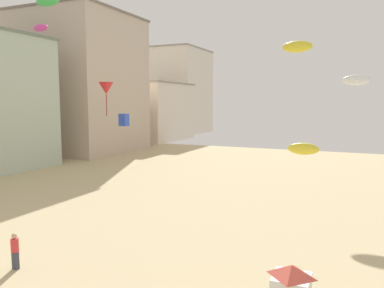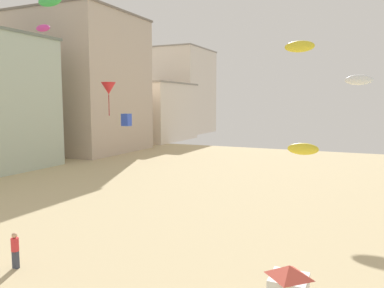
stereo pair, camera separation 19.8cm
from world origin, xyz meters
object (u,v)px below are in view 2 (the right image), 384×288
(lifeguard_stand, at_px, (289,288))
(kite_green_parafoil, at_px, (50,1))
(kite_yellow_parafoil_2, at_px, (303,149))
(kite_red_delta, at_px, (109,88))
(kite_flyer, at_px, (15,248))
(kite_blue_box_3, at_px, (126,120))
(kite_magenta_parafoil_2, at_px, (43,28))
(kite_white_parafoil, at_px, (359,80))
(kite_yellow_parafoil_3, at_px, (300,47))

(lifeguard_stand, distance_m, kite_green_parafoil, 24.79)
(kite_yellow_parafoil_2, height_order, kite_red_delta, kite_red_delta)
(lifeguard_stand, bearing_deg, kite_flyer, 173.96)
(lifeguard_stand, bearing_deg, kite_blue_box_3, 127.58)
(kite_flyer, distance_m, kite_blue_box_3, 31.01)
(kite_green_parafoil, distance_m, kite_blue_box_3, 21.48)
(kite_yellow_parafoil_2, distance_m, kite_red_delta, 30.43)
(kite_yellow_parafoil_2, bearing_deg, kite_flyer, -155.94)
(kite_blue_box_3, bearing_deg, kite_flyer, -65.03)
(kite_blue_box_3, bearing_deg, kite_green_parafoil, -71.18)
(kite_blue_box_3, relative_size, kite_magenta_parafoil_2, 0.94)
(kite_green_parafoil, bearing_deg, kite_red_delta, 111.89)
(kite_flyer, relative_size, lifeguard_stand, 0.64)
(kite_blue_box_3, height_order, kite_white_parafoil, kite_white_parafoil)
(kite_yellow_parafoil_2, relative_size, kite_red_delta, 0.35)
(kite_flyer, distance_m, kite_red_delta, 27.83)
(kite_yellow_parafoil_2, relative_size, kite_blue_box_3, 0.88)
(kite_flyer, bearing_deg, lifeguard_stand, 95.60)
(kite_white_parafoil, distance_m, kite_yellow_parafoil_3, 6.25)
(kite_yellow_parafoil_2, bearing_deg, kite_yellow_parafoil_3, 99.84)
(kite_yellow_parafoil_3, xyz_separation_m, kite_red_delta, (-20.57, -1.12, -3.52))
(kite_blue_box_3, height_order, kite_magenta_parafoil_2, kite_magenta_parafoil_2)
(lifeguard_stand, relative_size, kite_white_parafoil, 1.05)
(kite_white_parafoil, xyz_separation_m, kite_magenta_parafoil_2, (-25.81, -12.26, 4.53))
(kite_green_parafoil, xyz_separation_m, kite_yellow_parafoil_3, (14.91, 15.21, -2.09))
(kite_flyer, height_order, kite_yellow_parafoil_2, kite_yellow_parafoil_2)
(kite_red_delta, bearing_deg, kite_white_parafoil, 7.04)
(kite_yellow_parafoil_2, xyz_separation_m, kite_yellow_parafoil_3, (-3.39, 19.55, 7.05))
(kite_blue_box_3, height_order, kite_yellow_parafoil_3, kite_yellow_parafoil_3)
(kite_flyer, xyz_separation_m, kite_yellow_parafoil_2, (11.59, 5.17, 4.49))
(kite_red_delta, bearing_deg, kite_yellow_parafoil_3, 3.12)
(kite_blue_box_3, distance_m, kite_yellow_parafoil_3, 22.57)
(kite_yellow_parafoil_3, bearing_deg, kite_yellow_parafoil_2, -80.16)
(kite_magenta_parafoil_2, bearing_deg, kite_green_parafoil, -40.61)
(kite_green_parafoil, relative_size, kite_magenta_parafoil_2, 1.32)
(kite_green_parafoil, height_order, kite_red_delta, kite_green_parafoil)
(kite_flyer, bearing_deg, kite_yellow_parafoil_2, 121.73)
(kite_flyer, bearing_deg, kite_white_parafoil, 161.30)
(kite_flyer, height_order, kite_yellow_parafoil_3, kite_yellow_parafoil_3)
(lifeguard_stand, relative_size, kite_blue_box_3, 1.69)
(kite_blue_box_3, xyz_separation_m, kite_white_parafoil, (26.23, -1.07, 4.20))
(kite_green_parafoil, relative_size, kite_blue_box_3, 1.41)
(kite_flyer, distance_m, kite_green_parafoil, 17.93)
(kite_magenta_parafoil_2, bearing_deg, kite_blue_box_3, 91.83)
(kite_flyer, relative_size, kite_magenta_parafoil_2, 1.02)
(kite_blue_box_3, xyz_separation_m, kite_magenta_parafoil_2, (0.43, -13.33, 8.74))
(lifeguard_stand, distance_m, kite_red_delta, 35.03)
(kite_yellow_parafoil_2, relative_size, kite_white_parafoil, 0.55)
(lifeguard_stand, distance_m, kite_yellow_parafoil_3, 27.59)
(kite_yellow_parafoil_2, xyz_separation_m, kite_blue_box_3, (-24.55, 22.66, -0.18))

